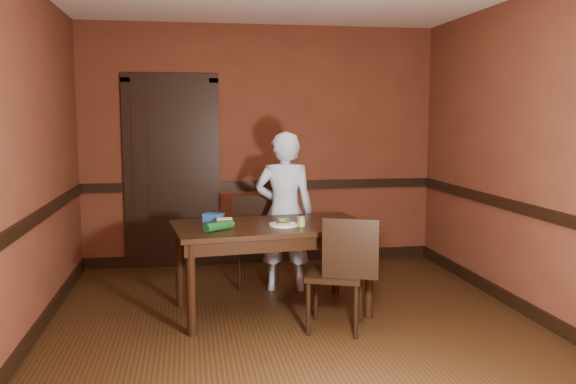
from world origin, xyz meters
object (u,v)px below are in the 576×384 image
object	(u,v)px
chair_near	(335,273)
food_tub	(213,218)
person	(284,212)
sauce_jar	(301,221)
cheese_saucer	(224,222)
chair_far	(259,242)
sandwich_plate	(283,224)
dining_table	(272,268)

from	to	relation	value
chair_near	food_tub	size ratio (longest dim) A/B	4.56
chair_near	person	distance (m)	1.23
chair_near	sauce_jar	xyz separation A→B (m)	(-0.21, 0.37, 0.35)
sauce_jar	cheese_saucer	xyz separation A→B (m)	(-0.63, 0.20, -0.02)
person	chair_far	bearing A→B (deg)	-31.00
chair_far	cheese_saucer	size ratio (longest dim) A/B	5.20
sandwich_plate	cheese_saucer	xyz separation A→B (m)	(-0.48, 0.15, 0.00)
chair_far	person	distance (m)	0.44
sauce_jar	food_tub	size ratio (longest dim) A/B	0.40
chair_near	sauce_jar	size ratio (longest dim) A/B	11.32
dining_table	person	xyz separation A→B (m)	(0.22, 0.66, 0.38)
person	sauce_jar	bearing A→B (deg)	99.96
dining_table	cheese_saucer	size ratio (longest dim) A/B	9.62
chair_near	cheese_saucer	world-z (taller)	chair_near
chair_far	dining_table	bearing A→B (deg)	-79.01
sandwich_plate	sauce_jar	world-z (taller)	sauce_jar
dining_table	sauce_jar	world-z (taller)	sauce_jar
sauce_jar	cheese_saucer	bearing A→B (deg)	162.27
cheese_saucer	food_tub	world-z (taller)	food_tub
dining_table	chair_near	xyz separation A→B (m)	(0.44, -0.51, 0.07)
cheese_saucer	sauce_jar	bearing A→B (deg)	-17.73
chair_near	sandwich_plate	world-z (taller)	chair_near
sandwich_plate	cheese_saucer	world-z (taller)	sandwich_plate
chair_far	cheese_saucer	world-z (taller)	chair_far
dining_table	sauce_jar	xyz separation A→B (m)	(0.23, -0.14, 0.43)
dining_table	food_tub	distance (m)	0.67
dining_table	cheese_saucer	world-z (taller)	cheese_saucer
dining_table	chair_near	distance (m)	0.68
food_tub	cheese_saucer	bearing A→B (deg)	-36.78
person	sandwich_plate	distance (m)	0.76
food_tub	sandwich_plate	bearing A→B (deg)	-6.43
person	cheese_saucer	size ratio (longest dim) A/B	9.02
dining_table	sandwich_plate	xyz separation A→B (m)	(0.09, -0.09, 0.40)
dining_table	cheese_saucer	bearing A→B (deg)	164.42
sauce_jar	food_tub	distance (m)	0.79
person	sauce_jar	xyz separation A→B (m)	(0.01, -0.80, 0.04)
person	cheese_saucer	distance (m)	0.86
person	sauce_jar	distance (m)	0.80
cheese_saucer	chair_far	bearing A→B (deg)	64.34
chair_near	person	world-z (taller)	person
chair_far	chair_near	world-z (taller)	chair_near
sandwich_plate	dining_table	bearing A→B (deg)	133.76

